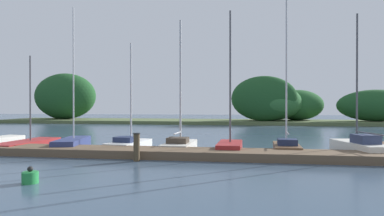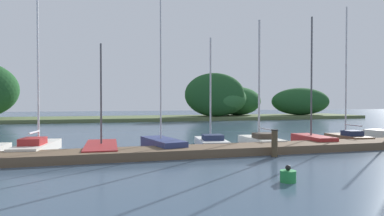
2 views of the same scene
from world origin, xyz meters
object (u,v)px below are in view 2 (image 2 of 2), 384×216
(sailboat_7, at_px, (347,136))
(sailboat_1, at_px, (37,146))
(sailboat_3, at_px, (162,144))
(sailboat_2, at_px, (101,148))
(sailboat_4, at_px, (211,141))
(sailboat_6, at_px, (312,139))
(sailboat_5, at_px, (260,139))
(mooring_piling_1, at_px, (275,143))
(channel_buoy_0, at_px, (288,176))

(sailboat_7, bearing_deg, sailboat_1, 91.57)
(sailboat_3, bearing_deg, sailboat_2, 71.56)
(sailboat_2, relative_size, sailboat_3, 0.68)
(sailboat_1, xyz_separation_m, sailboat_4, (8.13, -0.08, -0.04))
(sailboat_2, bearing_deg, sailboat_1, 78.49)
(sailboat_1, relative_size, sailboat_3, 0.95)
(sailboat_7, bearing_deg, sailboat_3, 95.84)
(sailboat_2, relative_size, sailboat_6, 0.73)
(sailboat_5, height_order, sailboat_6, sailboat_6)
(sailboat_3, bearing_deg, sailboat_1, 68.12)
(sailboat_7, bearing_deg, mooring_piling_1, 120.19)
(sailboat_7, xyz_separation_m, channel_buoy_0, (-8.13, -7.23, -0.18))
(sailboat_5, distance_m, sailboat_7, 5.20)
(sailboat_2, bearing_deg, sailboat_3, -94.79)
(sailboat_3, xyz_separation_m, sailboat_4, (2.70, 0.87, -0.05))
(sailboat_3, height_order, channel_buoy_0, sailboat_3)
(sailboat_2, height_order, mooring_piling_1, sailboat_2)
(sailboat_7, distance_m, channel_buoy_0, 10.89)
(sailboat_4, bearing_deg, sailboat_6, -92.17)
(sailboat_2, bearing_deg, sailboat_7, -87.57)
(sailboat_5, xyz_separation_m, mooring_piling_1, (-1.11, -3.48, 0.23))
(sailboat_1, xyz_separation_m, sailboat_5, (10.82, -0.20, 0.01))
(sailboat_4, xyz_separation_m, mooring_piling_1, (1.58, -3.60, 0.28))
(sailboat_1, bearing_deg, sailboat_7, -83.39)
(sailboat_3, distance_m, mooring_piling_1, 5.08)
(sailboat_2, relative_size, mooring_piling_1, 4.32)
(sailboat_2, distance_m, sailboat_3, 2.70)
(sailboat_6, distance_m, mooring_piling_1, 4.53)
(sailboat_3, height_order, sailboat_7, sailboat_7)
(sailboat_3, relative_size, sailboat_4, 1.31)
(sailboat_1, relative_size, sailboat_5, 1.05)
(sailboat_7, bearing_deg, sailboat_4, 90.35)
(sailboat_4, bearing_deg, sailboat_3, 115.90)
(sailboat_6, bearing_deg, mooring_piling_1, 128.09)
(sailboat_5, bearing_deg, sailboat_7, -91.99)
(sailboat_1, distance_m, sailboat_5, 10.82)
(sailboat_3, height_order, sailboat_4, sailboat_3)
(sailboat_6, relative_size, channel_buoy_0, 13.64)
(sailboat_3, relative_size, mooring_piling_1, 6.39)
(sailboat_6, height_order, sailboat_7, sailboat_7)
(sailboat_6, distance_m, channel_buoy_0, 8.68)
(sailboat_1, height_order, sailboat_3, sailboat_3)
(sailboat_5, xyz_separation_m, channel_buoy_0, (-2.95, -7.53, -0.17))
(sailboat_3, distance_m, sailboat_4, 2.84)
(sailboat_1, distance_m, channel_buoy_0, 11.03)
(sailboat_2, xyz_separation_m, sailboat_4, (5.38, 0.57, 0.07))
(sailboat_6, bearing_deg, channel_buoy_0, 142.73)
(sailboat_6, xyz_separation_m, channel_buoy_0, (-5.50, -6.71, -0.18))
(sailboat_2, xyz_separation_m, sailboat_3, (2.68, -0.31, 0.12))
(mooring_piling_1, bearing_deg, sailboat_3, 147.49)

